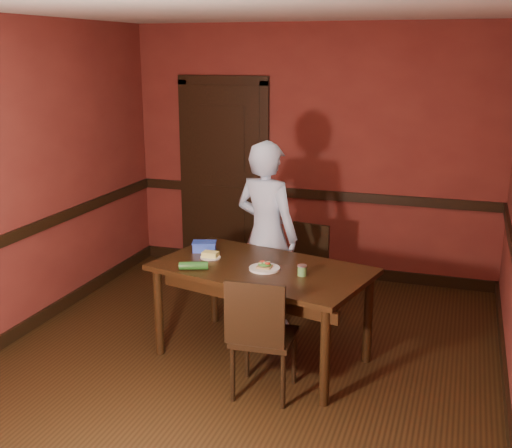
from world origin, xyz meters
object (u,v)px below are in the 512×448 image
Objects in this scene: chair_far at (309,269)px; food_tub at (204,246)px; dining_table at (262,313)px; person at (267,235)px; sauce_jar at (302,270)px; cheese_saucer at (210,256)px; chair_near at (264,334)px; sandwich_plate at (265,267)px.

chair_far is 3.50× the size of food_tub.
person is at bearing 118.11° from dining_table.
sauce_jar is at bearing -2.32° from dining_table.
sauce_jar is at bearing 141.45° from person.
chair_far is 4.77× the size of cheese_saucer.
person is (-0.17, 0.66, 0.45)m from dining_table.
chair_far is (0.12, 1.11, 0.01)m from dining_table.
sauce_jar is 0.83m from cheese_saucer.
chair_near is at bearing -56.84° from dining_table.
cheese_saucer is (-0.30, -0.59, -0.04)m from person.
cheese_saucer is at bearing -175.92° from dining_table.
cheese_saucer reaches higher than chair_far.
dining_table is at bearing -85.51° from chair_far.
chair_near is 0.58m from sauce_jar.
chair_near reaches higher than sandwich_plate.
food_tub is at bearing 63.58° from person.
sandwich_plate is 2.88× the size of sauce_jar.
chair_near reaches higher than dining_table.
cheese_saucer is at bearing 80.44° from person.
dining_table is 0.56m from sauce_jar.
person is at bearing 106.21° from sandwich_plate.
food_tub reaches higher than dining_table.
food_tub is (-0.93, 0.33, -0.00)m from sauce_jar.
chair_far is at bearing 97.58° from dining_table.
person is at bearing 28.99° from food_tub.
sauce_jar and food_tub have the same top height.
dining_table is 0.63m from cheese_saucer.
chair_near is 3.78× the size of sandwich_plate.
sandwich_plate is 0.52m from cheese_saucer.
sauce_jar is (0.35, -0.10, 0.43)m from dining_table.
sauce_jar is 0.99m from food_tub.
chair_far is at bearing 33.97° from food_tub.
food_tub is (-0.41, -0.43, -0.02)m from person.
dining_table is 2.06× the size of chair_far.
person reaches higher than dining_table.
food_tub is (-0.59, 0.23, 0.43)m from dining_table.
chair_near reaches higher than chair_far.
dining_table is 1.82× the size of chair_near.
chair_far is 1.23m from sandwich_plate.
chair_far is 1.25m from cheese_saucer.
chair_near is (0.07, -1.62, 0.05)m from chair_far.
chair_near is at bearing 124.00° from person.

